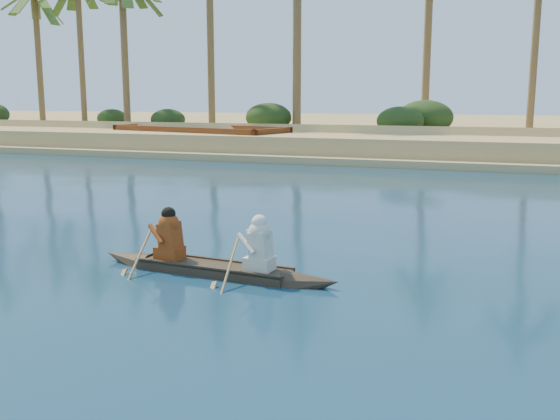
% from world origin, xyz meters
% --- Properties ---
extents(sandy_embankment, '(150.00, 51.00, 1.50)m').
position_xyz_m(sandy_embankment, '(0.00, 46.89, 0.53)').
color(sandy_embankment, tan).
rests_on(sandy_embankment, ground).
extents(palm_grove, '(110.00, 14.00, 16.00)m').
position_xyz_m(palm_grove, '(0.00, 35.00, 8.00)').
color(palm_grove, '#39531D').
rests_on(palm_grove, ground).
extents(shrub_cluster, '(100.00, 6.00, 2.40)m').
position_xyz_m(shrub_cluster, '(0.00, 31.50, 1.20)').
color(shrub_cluster, '#183513').
rests_on(shrub_cluster, ground).
extents(canoe, '(5.17, 1.05, 1.41)m').
position_xyz_m(canoe, '(4.63, 2.56, 0.27)').
color(canoe, '#33291C').
rests_on(canoe, ground).
extents(barge_mid, '(12.02, 6.42, 1.91)m').
position_xyz_m(barge_mid, '(-8.49, 27.00, 0.67)').
color(barge_mid, brown).
rests_on(barge_mid, ground).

